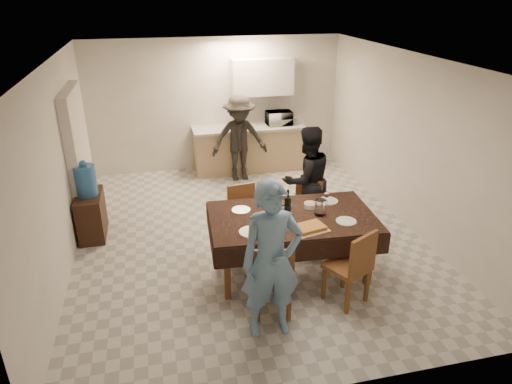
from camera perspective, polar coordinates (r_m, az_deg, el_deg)
floor at (r=6.97m, az=-0.97°, el=-5.43°), size 5.00×6.00×0.02m
ceiling at (r=6.11m, az=-1.15°, el=16.24°), size 5.00×6.00×0.02m
wall_back at (r=9.26m, az=-5.02°, el=10.77°), size 5.00×0.02×2.60m
wall_front at (r=3.84m, az=8.54°, el=-10.21°), size 5.00×0.02×2.60m
wall_left at (r=6.42m, az=-23.45°, el=2.60°), size 0.02×6.00×2.60m
wall_right at (r=7.33m, az=18.52°, el=5.93°), size 0.02×6.00×2.60m
stub_partition at (r=7.60m, az=-21.23°, el=4.17°), size 0.15×1.40×2.10m
kitchen_base_cabinet at (r=9.30m, az=-0.87°, el=5.34°), size 2.20×0.60×0.86m
kitchen_worktop at (r=9.16m, az=-0.88°, el=8.03°), size 2.24×0.64×0.05m
upper_cabinet at (r=9.14m, az=0.78°, el=14.20°), size 1.20×0.34×0.70m
dining_table at (r=5.80m, az=4.54°, el=-3.33°), size 2.15×1.34×0.81m
chair_near_left at (r=5.10m, az=2.40°, el=-10.12°), size 0.51×0.51×0.51m
chair_near_right at (r=5.36m, az=11.83°, el=-8.57°), size 0.59×0.62×0.53m
chair_far_left at (r=6.37m, az=-1.17°, el=-2.83°), size 0.46×0.46×0.49m
chair_far_right at (r=6.60m, az=6.49°, el=-2.14°), size 0.54×0.57×0.47m
console at (r=7.25m, az=-19.87°, el=-2.74°), size 0.36×0.73×0.67m
water_jug at (r=7.03m, az=-20.51°, el=1.35°), size 0.30×0.30×0.45m
wine_bottle at (r=5.73m, az=3.99°, el=-1.30°), size 0.09×0.09×0.34m
water_pitcher at (r=5.80m, az=8.04°, el=-1.92°), size 0.14×0.14×0.21m
savoury_tart at (r=5.48m, az=6.75°, el=-4.42°), size 0.46×0.39×0.05m
salad_bowl at (r=6.01m, az=6.79°, el=-1.65°), size 0.16×0.16×0.06m
mushroom_dish at (r=6.00m, az=3.31°, el=-1.69°), size 0.22×0.22×0.04m
wine_glass_a at (r=5.39m, az=-0.22°, el=-3.93°), size 0.08×0.08×0.19m
wine_glass_b at (r=6.13m, az=8.80°, el=-0.69°), size 0.08×0.08×0.17m
wine_glass_c at (r=5.94m, az=1.89°, el=-1.04°), size 0.09×0.09×0.20m
plate_near_left at (r=5.38m, az=-0.62°, el=-5.03°), size 0.29×0.29×0.02m
plate_near_right at (r=5.73m, az=11.20°, el=-3.61°), size 0.25×0.25×0.01m
plate_far_left at (r=5.90m, az=-1.88°, el=-2.25°), size 0.24×0.24×0.01m
plate_far_right at (r=6.22m, az=9.02°, el=-1.10°), size 0.26×0.26×0.01m
microwave at (r=9.27m, az=2.90°, el=9.23°), size 0.50×0.34×0.28m
person_near at (r=4.74m, az=1.97°, el=-8.63°), size 0.65×0.43×1.77m
person_far at (r=6.84m, az=6.35°, el=1.51°), size 0.92×0.79×1.65m
person_kitchen at (r=8.71m, az=-2.08°, el=6.70°), size 1.06×0.61×1.65m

